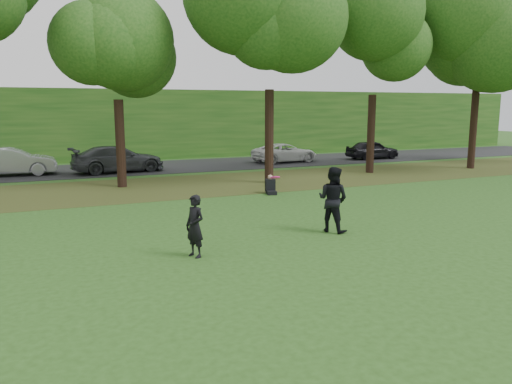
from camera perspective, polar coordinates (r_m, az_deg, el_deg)
ground at (r=12.71m, az=8.57°, el=-7.77°), size 120.00×120.00×0.00m
leaf_litter at (r=24.43m, az=-7.74°, el=0.74°), size 60.00×7.00×0.01m
street at (r=32.14m, az=-11.63°, el=2.79°), size 70.00×7.00×0.02m
far_hedge at (r=37.83m, az=-13.66°, el=7.53°), size 70.00×3.00×5.00m
player_left at (r=12.78m, az=-7.00°, el=-3.90°), size 0.60×0.69×1.61m
player_right at (r=15.40m, az=8.77°, el=-0.84°), size 1.15×1.23×2.00m
parked_cars at (r=31.06m, az=-11.44°, el=3.89°), size 35.80×3.51×1.54m
frisbee at (r=13.81m, az=2.20°, el=1.67°), size 0.30×0.30×0.11m
seated_person at (r=21.99m, az=1.67°, el=0.62°), size 0.57×0.81×0.83m
tree_line at (r=24.32m, az=-8.97°, el=19.22°), size 55.30×7.90×12.31m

